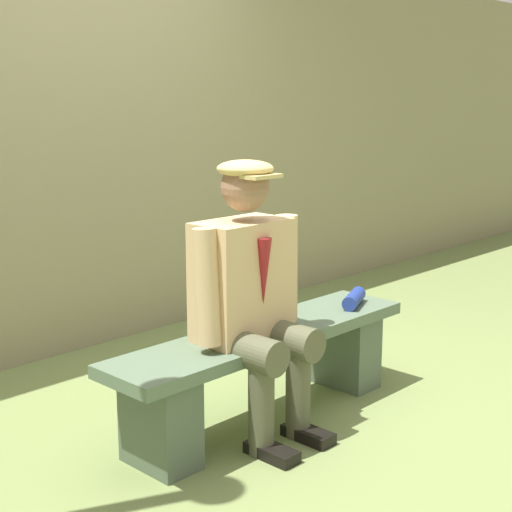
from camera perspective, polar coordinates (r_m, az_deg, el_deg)
name	(u,v)px	position (r m, az deg, el deg)	size (l,w,h in m)	color
ground_plane	(265,419)	(3.62, 0.64, -12.11)	(30.00, 30.00, 0.00)	olive
bench	(265,362)	(3.51, 0.65, -7.91)	(1.64, 0.37, 0.43)	#536750
seated_man	(251,291)	(3.27, -0.37, -2.61)	(0.59, 0.53, 1.21)	tan
rolled_magazine	(354,299)	(3.88, 7.33, -3.19)	(0.07, 0.07, 0.23)	navy
stadium_wall	(62,144)	(4.56, -14.27, 8.10)	(12.00, 0.24, 2.40)	#857E5B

